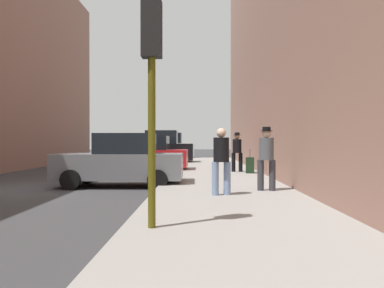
{
  "coord_description": "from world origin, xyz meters",
  "views": [
    {
      "loc": [
        5.23,
        -11.69,
        1.52
      ],
      "look_at": [
        4.95,
        5.9,
        1.4
      ],
      "focal_mm": 35.0,
      "sensor_mm": 36.0,
      "label": 1
    }
  ],
  "objects_px": {
    "parked_black_suv": "(159,149)",
    "parked_gray_coupe": "(121,161)",
    "fire_hydrant": "(182,163)",
    "parked_white_van": "(168,147)",
    "pedestrian_with_beanie": "(266,155)",
    "pedestrian_with_fedora": "(237,150)",
    "pedestrian_in_jeans": "(221,158)",
    "parked_red_hatchback": "(146,155)",
    "rolling_suitcase": "(250,165)",
    "traffic_light": "(152,63)"
  },
  "relations": [
    {
      "from": "fire_hydrant",
      "to": "pedestrian_in_jeans",
      "type": "bearing_deg",
      "value": -80.67
    },
    {
      "from": "parked_white_van",
      "to": "pedestrian_in_jeans",
      "type": "height_order",
      "value": "parked_white_van"
    },
    {
      "from": "pedestrian_with_beanie",
      "to": "fire_hydrant",
      "type": "bearing_deg",
      "value": 109.74
    },
    {
      "from": "parked_black_suv",
      "to": "traffic_light",
      "type": "height_order",
      "value": "traffic_light"
    },
    {
      "from": "pedestrian_with_fedora",
      "to": "pedestrian_in_jeans",
      "type": "distance_m",
      "value": 7.48
    },
    {
      "from": "parked_red_hatchback",
      "to": "pedestrian_in_jeans",
      "type": "distance_m",
      "value": 9.51
    },
    {
      "from": "parked_black_suv",
      "to": "parked_gray_coupe",
      "type": "bearing_deg",
      "value": -90.0
    },
    {
      "from": "pedestrian_with_fedora",
      "to": "pedestrian_with_beanie",
      "type": "relative_size",
      "value": 1.0
    },
    {
      "from": "parked_gray_coupe",
      "to": "fire_hydrant",
      "type": "xyz_separation_m",
      "value": [
        1.8,
        5.38,
        -0.35
      ]
    },
    {
      "from": "parked_black_suv",
      "to": "pedestrian_in_jeans",
      "type": "height_order",
      "value": "parked_black_suv"
    },
    {
      "from": "rolling_suitcase",
      "to": "parked_gray_coupe",
      "type": "bearing_deg",
      "value": -142.53
    },
    {
      "from": "parked_black_suv",
      "to": "pedestrian_with_beanie",
      "type": "bearing_deg",
      "value": -72.92
    },
    {
      "from": "traffic_light",
      "to": "pedestrian_with_fedora",
      "type": "bearing_deg",
      "value": 77.19
    },
    {
      "from": "fire_hydrant",
      "to": "traffic_light",
      "type": "relative_size",
      "value": 0.2
    },
    {
      "from": "traffic_light",
      "to": "parked_red_hatchback",
      "type": "bearing_deg",
      "value": 98.38
    },
    {
      "from": "parked_white_van",
      "to": "pedestrian_with_fedora",
      "type": "bearing_deg",
      "value": -73.58
    },
    {
      "from": "parked_red_hatchback",
      "to": "rolling_suitcase",
      "type": "distance_m",
      "value": 5.35
    },
    {
      "from": "pedestrian_in_jeans",
      "to": "rolling_suitcase",
      "type": "relative_size",
      "value": 1.64
    },
    {
      "from": "fire_hydrant",
      "to": "pedestrian_with_fedora",
      "type": "xyz_separation_m",
      "value": [
        2.55,
        -1.01,
        0.64
      ]
    },
    {
      "from": "pedestrian_in_jeans",
      "to": "rolling_suitcase",
      "type": "distance_m",
      "value": 6.96
    },
    {
      "from": "pedestrian_with_beanie",
      "to": "rolling_suitcase",
      "type": "distance_m",
      "value": 5.88
    },
    {
      "from": "parked_red_hatchback",
      "to": "parked_black_suv",
      "type": "height_order",
      "value": "parked_black_suv"
    },
    {
      "from": "pedestrian_in_jeans",
      "to": "rolling_suitcase",
      "type": "xyz_separation_m",
      "value": [
        1.67,
        6.73,
        -0.61
      ]
    },
    {
      "from": "pedestrian_with_fedora",
      "to": "pedestrian_in_jeans",
      "type": "relative_size",
      "value": 1.04
    },
    {
      "from": "parked_gray_coupe",
      "to": "traffic_light",
      "type": "relative_size",
      "value": 1.17
    },
    {
      "from": "pedestrian_with_beanie",
      "to": "pedestrian_in_jeans",
      "type": "distance_m",
      "value": 1.59
    },
    {
      "from": "fire_hydrant",
      "to": "pedestrian_with_fedora",
      "type": "height_order",
      "value": "pedestrian_with_fedora"
    },
    {
      "from": "parked_gray_coupe",
      "to": "parked_red_hatchback",
      "type": "xyz_separation_m",
      "value": [
        -0.0,
        5.95,
        0.0
      ]
    },
    {
      "from": "pedestrian_in_jeans",
      "to": "parked_white_van",
      "type": "bearing_deg",
      "value": 98.17
    },
    {
      "from": "parked_white_van",
      "to": "rolling_suitcase",
      "type": "distance_m",
      "value": 16.19
    },
    {
      "from": "parked_red_hatchback",
      "to": "pedestrian_with_fedora",
      "type": "relative_size",
      "value": 2.38
    },
    {
      "from": "pedestrian_with_beanie",
      "to": "parked_black_suv",
      "type": "bearing_deg",
      "value": 107.08
    },
    {
      "from": "parked_red_hatchback",
      "to": "parked_black_suv",
      "type": "xyz_separation_m",
      "value": [
        -0.0,
        6.57,
        0.18
      ]
    },
    {
      "from": "parked_gray_coupe",
      "to": "pedestrian_with_beanie",
      "type": "relative_size",
      "value": 2.37
    },
    {
      "from": "pedestrian_with_fedora",
      "to": "parked_black_suv",
      "type": "bearing_deg",
      "value": 118.15
    },
    {
      "from": "parked_white_van",
      "to": "fire_hydrant",
      "type": "height_order",
      "value": "parked_white_van"
    },
    {
      "from": "parked_red_hatchback",
      "to": "rolling_suitcase",
      "type": "relative_size",
      "value": 4.07
    },
    {
      "from": "pedestrian_with_beanie",
      "to": "rolling_suitcase",
      "type": "relative_size",
      "value": 1.71
    },
    {
      "from": "parked_black_suv",
      "to": "traffic_light",
      "type": "distance_m",
      "value": 19.32
    },
    {
      "from": "parked_white_van",
      "to": "rolling_suitcase",
      "type": "xyz_separation_m",
      "value": [
        4.85,
        -15.44,
        -0.54
      ]
    },
    {
      "from": "parked_gray_coupe",
      "to": "parked_red_hatchback",
      "type": "height_order",
      "value": "same"
    },
    {
      "from": "parked_white_van",
      "to": "pedestrian_with_fedora",
      "type": "xyz_separation_m",
      "value": [
        4.36,
        -14.79,
        0.1
      ]
    },
    {
      "from": "parked_white_van",
      "to": "pedestrian_with_beanie",
      "type": "height_order",
      "value": "parked_white_van"
    },
    {
      "from": "fire_hydrant",
      "to": "traffic_light",
      "type": "distance_m",
      "value": 12.23
    },
    {
      "from": "parked_black_suv",
      "to": "parked_red_hatchback",
      "type": "bearing_deg",
      "value": -90.0
    },
    {
      "from": "pedestrian_with_fedora",
      "to": "rolling_suitcase",
      "type": "xyz_separation_m",
      "value": [
        0.49,
        -0.66,
        -0.65
      ]
    },
    {
      "from": "parked_white_van",
      "to": "pedestrian_with_beanie",
      "type": "relative_size",
      "value": 2.61
    },
    {
      "from": "rolling_suitcase",
      "to": "parked_red_hatchback",
      "type": "bearing_deg",
      "value": 155.3
    },
    {
      "from": "traffic_light",
      "to": "pedestrian_in_jeans",
      "type": "xyz_separation_m",
      "value": [
        1.33,
        3.62,
        -1.65
      ]
    },
    {
      "from": "parked_red_hatchback",
      "to": "pedestrian_with_fedora",
      "type": "bearing_deg",
      "value": -19.85
    }
  ]
}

